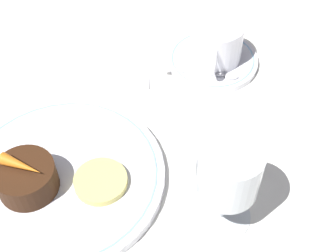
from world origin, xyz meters
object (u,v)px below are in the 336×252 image
coffee_cup (216,41)px  wine_glass (228,175)px  dessert_cake (26,178)px  fork (103,83)px  dinner_plate (62,177)px

coffee_cup → wine_glass: size_ratio=0.83×
coffee_cup → dessert_cake: (0.27, -0.21, -0.01)m
coffee_cup → fork: 0.18m
wine_glass → coffee_cup: bearing=-174.6°
dinner_plate → fork: 0.18m
dinner_plate → coffee_cup: 0.31m
dinner_plate → coffee_cup: size_ratio=2.45×
dinner_plate → fork: dinner_plate is taller
dinner_plate → wine_glass: bearing=82.9°
coffee_cup → wine_glass: wine_glass is taller
coffee_cup → dinner_plate: bearing=-35.5°
fork → dessert_cake: size_ratio=2.51×
dinner_plate → dessert_cake: bearing=-54.9°
coffee_cup → wine_glass: (0.27, 0.03, 0.05)m
fork → dessert_cake: bearing=-13.0°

